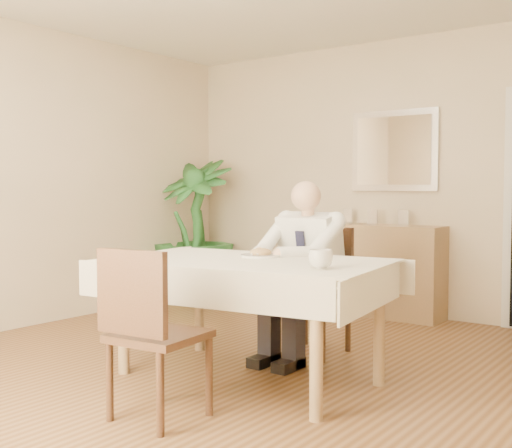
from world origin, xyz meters
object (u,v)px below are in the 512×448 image
Objects in this scene: chair_near at (148,325)px; chair_far at (319,282)px; potted_palm at (194,230)px; dining_table at (247,273)px; seated_man at (298,261)px; sideboard at (386,271)px; coffee_mug at (321,259)px.

chair_far is at bearing 85.95° from chair_near.
potted_palm is at bearing 155.88° from chair_far.
potted_palm reaches higher than dining_table.
seated_man is 1.17× the size of sideboard.
coffee_mug is (0.60, -0.72, 0.11)m from seated_man.
potted_palm is (-2.16, 1.93, 0.08)m from dining_table.
chair_far is 1.02× the size of chair_near.
dining_table is 1.73× the size of sideboard.
dining_table is at bearing -88.28° from chair_far.
coffee_mug is (0.55, 0.77, 0.30)m from chair_near.
potted_palm is at bearing -167.73° from sideboard.
chair_near is 0.59× the size of potted_palm.
potted_palm reaches higher than chair_far.
chair_far is 1.48m from sideboard.
potted_palm reaches higher than coffee_mug.
dining_table is 2.06× the size of chair_near.
chair_far is at bearing 90.00° from seated_man.
potted_palm reaches higher than chair_near.
chair_far is at bearing 82.49° from dining_table.
seated_man reaches higher than dining_table.
coffee_mug is (0.60, -0.12, 0.14)m from dining_table.
coffee_mug is at bearing -19.18° from dining_table.
sideboard is at bearing 11.87° from potted_palm.
seated_man reaches higher than chair_near.
chair_near is at bearing -52.00° from potted_palm.
coffee_mug is at bearing -72.81° from sideboard.
coffee_mug is at bearing -36.65° from potted_palm.
chair_near is 0.72× the size of seated_man.
dining_table is 0.90m from chair_far.
dining_table is 2.90m from potted_palm.
coffee_mug is 0.12× the size of sideboard.
chair_far is 0.73× the size of seated_man.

